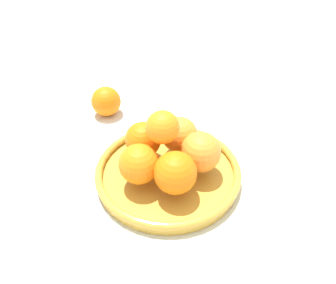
# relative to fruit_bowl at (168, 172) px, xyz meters

# --- Properties ---
(ground_plane) EXTENTS (4.00, 4.00, 0.00)m
(ground_plane) POSITION_rel_fruit_bowl_xyz_m (0.00, 0.00, -0.02)
(ground_plane) COLOR silver
(fruit_bowl) EXTENTS (0.31, 0.31, 0.03)m
(fruit_bowl) POSITION_rel_fruit_bowl_xyz_m (0.00, 0.00, 0.00)
(fruit_bowl) COLOR gold
(fruit_bowl) RESTS_ON ground_plane
(orange_pile) EXTENTS (0.21, 0.20, 0.13)m
(orange_pile) POSITION_rel_fruit_bowl_xyz_m (-0.00, 0.00, 0.06)
(orange_pile) COLOR orange
(orange_pile) RESTS_ON fruit_bowl
(stray_orange) EXTENTS (0.08, 0.08, 0.08)m
(stray_orange) POSITION_rel_fruit_bowl_xyz_m (0.25, -0.16, 0.02)
(stray_orange) COLOR orange
(stray_orange) RESTS_ON ground_plane
(napkin_folded) EXTENTS (0.21, 0.21, 0.01)m
(napkin_folded) POSITION_rel_fruit_bowl_xyz_m (0.37, 0.05, -0.01)
(napkin_folded) COLOR white
(napkin_folded) RESTS_ON ground_plane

